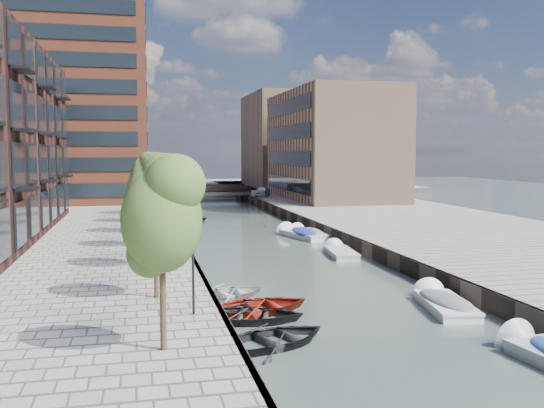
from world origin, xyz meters
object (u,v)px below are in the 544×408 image
object	(u,v)px
motorboat_2	(339,253)
motorboat_3	(301,234)
tree_6	(144,170)
sloop_1	(247,321)
motorboat_1	(443,303)
tree_3	(148,181)
sloop_4	(185,221)
sloop_0	(275,345)
tree_0	(162,213)
tree_5	(145,173)
car	(262,191)
tree_2	(151,187)
motorboat_4	(309,234)
tree_4	(147,176)
tree_1	(155,196)
sloop_3	(229,297)
sloop_2	(258,312)
bridge	(203,192)

from	to	relation	value
motorboat_2	motorboat_3	world-z (taller)	motorboat_3
tree_6	sloop_1	size ratio (longest dim) A/B	1.24
motorboat_1	motorboat_2	world-z (taller)	motorboat_1
tree_3	sloop_4	distance (m)	23.72
sloop_0	motorboat_3	size ratio (longest dim) A/B	0.76
sloop_0	tree_0	bearing A→B (deg)	99.62
tree_5	car	distance (m)	31.63
sloop_1	tree_2	bearing A→B (deg)	40.30
motorboat_2	motorboat_4	xyz separation A→B (m)	(0.40, 9.10, 0.11)
sloop_4	tree_4	bearing A→B (deg)	172.87
tree_1	tree_5	distance (m)	28.00
sloop_1	tree_0	bearing A→B (deg)	163.22
motorboat_1	tree_3	bearing A→B (deg)	131.25
tree_3	motorboat_1	world-z (taller)	tree_3
tree_1	sloop_3	size ratio (longest dim) A/B	1.43
car	motorboat_1	bearing A→B (deg)	-70.57
sloop_0	sloop_2	distance (m)	4.63
sloop_3	sloop_4	bearing A→B (deg)	-25.49
motorboat_2	tree_5	bearing A→B (deg)	133.05
tree_0	sloop_2	size ratio (longest dim) A/B	1.22
tree_6	motorboat_1	world-z (taller)	tree_6
sloop_1	sloop_2	xyz separation A→B (m)	(0.72, 1.27, 0.00)
motorboat_3	car	size ratio (longest dim) A/B	1.45
sloop_3	sloop_4	distance (m)	33.40
tree_1	motorboat_4	bearing A→B (deg)	59.95
bridge	tree_2	world-z (taller)	tree_2
motorboat_2	car	size ratio (longest dim) A/B	1.19
tree_4	motorboat_2	world-z (taller)	tree_4
motorboat_3	tree_2	bearing A→B (deg)	-128.49
tree_0	sloop_4	size ratio (longest dim) A/B	1.31
tree_2	car	size ratio (longest dim) A/B	1.44
tree_2	motorboat_3	bearing A→B (deg)	51.51
tree_4	sloop_2	size ratio (longest dim) A/B	1.22
tree_5	motorboat_3	size ratio (longest dim) A/B	0.99
motorboat_3	sloop_3	bearing A→B (deg)	-114.77
tree_1	motorboat_3	distance (m)	26.61
motorboat_3	sloop_1	bearing A→B (deg)	-110.39
tree_1	sloop_4	world-z (taller)	tree_1
sloop_2	motorboat_3	world-z (taller)	motorboat_3
tree_1	motorboat_1	distance (m)	13.93
motorboat_1	car	distance (m)	55.90
bridge	tree_2	distance (m)	54.81
motorboat_3	motorboat_4	bearing A→B (deg)	21.31
tree_0	sloop_0	world-z (taller)	tree_0
tree_0	sloop_2	xyz separation A→B (m)	(4.47, 7.28, -5.31)
sloop_1	motorboat_4	bearing A→B (deg)	-6.61
tree_6	motorboat_3	distance (m)	18.22
sloop_0	sloop_3	size ratio (longest dim) A/B	1.10
tree_3	sloop_2	bearing A→B (deg)	-71.96
tree_1	tree_4	world-z (taller)	same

